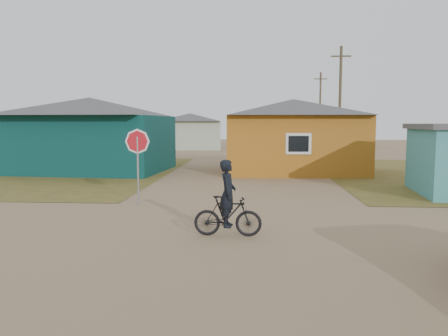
# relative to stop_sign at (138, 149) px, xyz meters

# --- Properties ---
(ground) EXTENTS (120.00, 120.00, 0.00)m
(ground) POSITION_rel_stop_sign_xyz_m (3.29, -3.80, -1.80)
(ground) COLOR #927554
(house_teal) EXTENTS (8.93, 7.08, 4.00)m
(house_teal) POSITION_rel_stop_sign_xyz_m (-5.21, 9.70, 0.26)
(house_teal) COLOR #093332
(house_teal) RESTS_ON ground
(house_yellow) EXTENTS (7.72, 6.76, 3.90)m
(house_yellow) POSITION_rel_stop_sign_xyz_m (5.79, 10.20, 0.20)
(house_yellow) COLOR #A46219
(house_yellow) RESTS_ON ground
(house_pale_west) EXTENTS (7.04, 6.15, 3.60)m
(house_pale_west) POSITION_rel_stop_sign_xyz_m (-2.71, 30.20, 0.06)
(house_pale_west) COLOR #A7B198
(house_pale_west) RESTS_ON ground
(house_beige_east) EXTENTS (6.95, 6.05, 3.60)m
(house_beige_east) POSITION_rel_stop_sign_xyz_m (13.29, 36.20, 0.06)
(house_beige_east) COLOR tan
(house_beige_east) RESTS_ON ground
(house_pale_north) EXTENTS (6.28, 5.81, 3.40)m
(house_pale_north) POSITION_rel_stop_sign_xyz_m (-10.71, 42.20, -0.05)
(house_pale_north) COLOR #A7B198
(house_pale_north) RESTS_ON ground
(utility_pole_near) EXTENTS (1.40, 0.20, 8.00)m
(utility_pole_near) POSITION_rel_stop_sign_xyz_m (9.79, 18.20, 2.34)
(utility_pole_near) COLOR brown
(utility_pole_near) RESTS_ON ground
(utility_pole_far) EXTENTS (1.40, 0.20, 8.00)m
(utility_pole_far) POSITION_rel_stop_sign_xyz_m (10.79, 34.20, 2.34)
(utility_pole_far) COLOR brown
(utility_pole_far) RESTS_ON ground
(stop_sign) EXTENTS (0.74, 0.37, 2.44)m
(stop_sign) POSITION_rel_stop_sign_xyz_m (0.00, 0.00, 0.00)
(stop_sign) COLOR gray
(stop_sign) RESTS_ON ground
(cyclist) EXTENTS (1.59, 0.58, 1.79)m
(cyclist) POSITION_rel_stop_sign_xyz_m (3.08, -3.65, -1.15)
(cyclist) COLOR black
(cyclist) RESTS_ON ground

